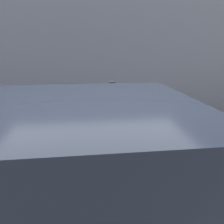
{
  "coord_description": "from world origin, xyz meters",
  "views": [
    {
      "loc": [
        -0.14,
        -2.1,
        2.14
      ],
      "look_at": [
        0.25,
        0.96,
        1.22
      ],
      "focal_mm": 35.0,
      "sensor_mm": 36.0,
      "label": 1
    }
  ],
  "objects": [
    {
      "name": "parking_meter",
      "position": [
        0.25,
        0.96,
        1.26
      ],
      "size": [
        0.2,
        0.13,
        1.54
      ],
      "color": "slate",
      "rests_on": "sidewalk"
    },
    {
      "name": "building_facade",
      "position": [
        0.0,
        5.35,
        3.26
      ],
      "size": [
        24.0,
        0.3,
        6.53
      ],
      "color": "gray",
      "rests_on": "ground_plane"
    },
    {
      "name": "sidewalk",
      "position": [
        0.0,
        2.2,
        0.06
      ],
      "size": [
        24.0,
        2.8,
        0.13
      ],
      "color": "#ADAAA3",
      "rests_on": "ground_plane"
    }
  ]
}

